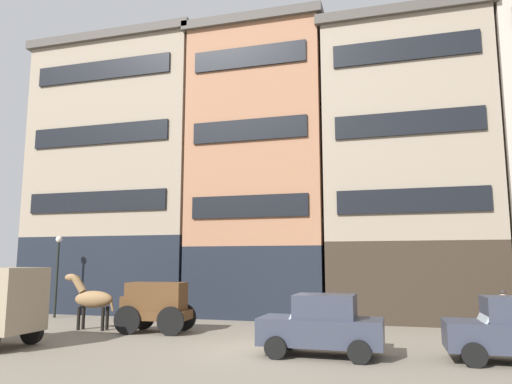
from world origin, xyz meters
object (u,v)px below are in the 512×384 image
object	(u,v)px
cargo_wagon	(155,303)
pedestrian_officer	(504,313)
draft_horse	(92,299)
sedan_light	(322,325)
streetlamp_curbside	(57,264)

from	to	relation	value
cargo_wagon	pedestrian_officer	xyz separation A→B (m)	(13.09, 1.52, -0.17)
draft_horse	sedan_light	world-z (taller)	draft_horse
draft_horse	sedan_light	xyz separation A→B (m)	(10.11, -2.98, -0.36)
draft_horse	streetlamp_curbside	distance (m)	5.70
streetlamp_curbside	sedan_light	bearing A→B (deg)	-23.47
sedan_light	pedestrian_officer	bearing A→B (deg)	37.24
pedestrian_officer	sedan_light	bearing A→B (deg)	-142.76
cargo_wagon	streetlamp_curbside	size ratio (longest dim) A/B	0.73
sedan_light	streetlamp_curbside	xyz separation A→B (m)	(-14.52, 6.30, 1.76)
draft_horse	streetlamp_curbside	xyz separation A→B (m)	(-4.41, 3.32, 1.40)
cargo_wagon	streetlamp_curbside	xyz separation A→B (m)	(-7.36, 3.32, 1.52)
cargo_wagon	draft_horse	bearing A→B (deg)	-179.93
sedan_light	pedestrian_officer	distance (m)	7.45
cargo_wagon	sedan_light	size ratio (longest dim) A/B	0.81
pedestrian_officer	draft_horse	bearing A→B (deg)	-174.56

